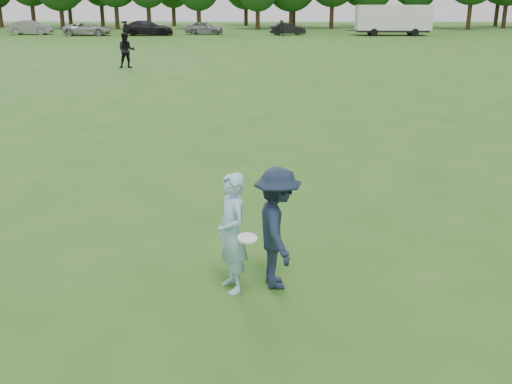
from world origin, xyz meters
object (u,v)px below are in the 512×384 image
Objects in this scene: player_far_a at (126,50)px; car_c at (87,29)px; player_far_d at (282,28)px; car_f at (288,29)px; car_d at (148,28)px; field_cone at (447,47)px; car_e at (204,28)px; cargo_trailer at (393,19)px; defender at (277,228)px; thrower at (232,233)px; car_b at (31,28)px.

car_c is at bearing 97.09° from player_far_a.
car_f is (0.72, 2.31, -0.19)m from player_far_d.
field_cone is at bearing -127.87° from car_d.
car_e reaches higher than car_f.
cargo_trailer is at bearing -92.55° from car_c.
car_c is 33.34m from cargo_trailer.
defender reaches higher than car_c.
cargo_trailer reaches higher than player_far_a.
cargo_trailer is at bearing -101.86° from car_f.
player_far_d reaches higher than car_c.
player_far_a reaches higher than thrower.
car_d is (-14.58, 1.02, -0.06)m from player_far_d.
thrower is 58.84m from player_far_d.
thrower is 62.29m from car_e.
car_e is (19.40, 0.75, -0.06)m from car_b.
player_far_d is at bearing -96.67° from car_b.
car_d is at bearing 115.83° from car_e.
car_f is at bearing -89.82° from car_d.
car_d reaches higher than car_f.
car_d is 1.38× the size of car_f.
car_d is 18.18× the size of field_cone.
player_far_a is 0.51× the size of car_f.
player_far_d is 5.65× the size of field_cone.
defender is 44.08m from field_cone.
player_far_d is 21.18m from car_c.
car_d is at bearing 166.66° from thrower.
field_cone is (22.69, 13.89, -0.86)m from player_far_a.
thrower is 0.36× the size of car_b.
player_far_a is 0.43× the size of car_b.
defender is 29.01m from player_far_a.
player_far_a is at bearing 155.19° from car_f.
car_b is 1.12× the size of car_e.
car_e is 9.37m from car_f.
defender reaches higher than player_far_d.
car_d is at bearing -97.61° from car_b.
player_far_a reaches higher than car_b.
field_cone is (12.20, -19.31, -0.50)m from car_f.
defender reaches higher than car_f.
player_far_a is at bearing 8.11° from defender.
player_far_d is 14.61m from car_d.
player_far_d reaches higher than car_f.
car_b is at bearing 106.01° from player_far_a.
thrower is 0.43× the size of car_f.
car_e is 0.47× the size of cargo_trailer.
player_far_a reaches higher than field_cone.
defender is 0.32× the size of car_d.
thrower is 62.53m from car_c.
car_b is (-28.02, 2.38, -0.07)m from player_far_d.
player_far_a is 34.04m from car_e.
car_d is at bearing -91.16° from car_c.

